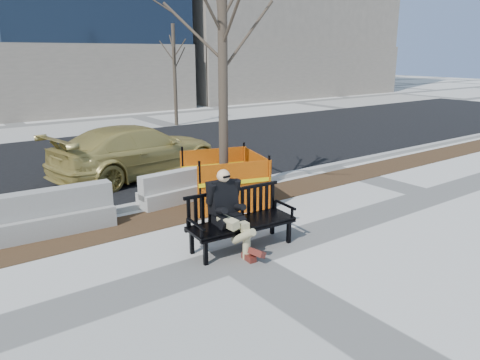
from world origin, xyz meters
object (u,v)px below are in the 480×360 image
Objects in this scene: sedan at (139,175)px; tree_fence at (224,203)px; jersey_barrier_left at (31,238)px; seated_man at (227,250)px; jersey_barrier_right at (192,198)px; bench at (242,248)px.

tree_fence is at bearing 178.58° from sedan.
seated_man is at bearing -41.43° from jersey_barrier_left.
sedan is at bearing 88.60° from jersey_barrier_right.
bench reaches higher than jersey_barrier_left.
tree_fence reaches higher than jersey_barrier_right.
tree_fence is 1.99× the size of jersey_barrier_left.
seated_man is at bearing 168.88° from bench.
jersey_barrier_left is (-3.68, -3.13, 0.00)m from sedan.
seated_man is at bearing -112.86° from jersey_barrier_right.
bench is 0.63× the size of jersey_barrier_left.
tree_fence is at bearing -64.73° from jersey_barrier_right.
bench is 4.19m from jersey_barrier_left.
bench is 0.29m from seated_man.
sedan is at bearing 88.45° from bench.
jersey_barrier_left is at bearing -179.81° from jersey_barrier_right.
jersey_barrier_right is (0.75, 3.15, 0.00)m from bench.
seated_man is 0.29× the size of sedan.
jersey_barrier_right is at bearing 80.83° from bench.
jersey_barrier_left is at bearing 119.61° from sedan.
jersey_barrier_right is at bearing 7.79° from jersey_barrier_left.
sedan is 4.83m from jersey_barrier_left.
jersey_barrier_right is at bearing 172.16° from sedan.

